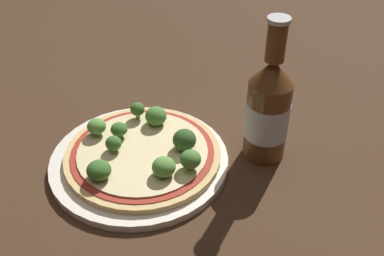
{
  "coord_description": "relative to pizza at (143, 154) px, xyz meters",
  "views": [
    {
      "loc": [
        -0.33,
        -0.46,
        0.47
      ],
      "look_at": [
        0.05,
        -0.08,
        0.06
      ],
      "focal_mm": 42.0,
      "sensor_mm": 36.0,
      "label": 1
    }
  ],
  "objects": [
    {
      "name": "plate",
      "position": [
        -0.01,
        0.0,
        -0.01
      ],
      "size": [
        0.28,
        0.28,
        0.01
      ],
      "color": "silver",
      "rests_on": "ground_plane"
    },
    {
      "name": "broccoli_floret_0",
      "position": [
        0.02,
        -0.08,
        0.02
      ],
      "size": [
        0.03,
        0.03,
        0.03
      ],
      "color": "#89A866",
      "rests_on": "pizza"
    },
    {
      "name": "beer_bottle",
      "position": [
        0.15,
        -0.12,
        0.07
      ],
      "size": [
        0.07,
        0.07,
        0.23
      ],
      "color": "#563319",
      "rests_on": "ground_plane"
    },
    {
      "name": "broccoli_floret_1",
      "position": [
        -0.08,
        -0.0,
        0.02
      ],
      "size": [
        0.03,
        0.03,
        0.03
      ],
      "color": "#89A866",
      "rests_on": "pizza"
    },
    {
      "name": "broccoli_floret_6",
      "position": [
        -0.01,
        -0.06,
        0.02
      ],
      "size": [
        0.03,
        0.03,
        0.03
      ],
      "color": "#89A866",
      "rests_on": "pizza"
    },
    {
      "name": "ground_plane",
      "position": [
        0.01,
        0.03,
        -0.02
      ],
      "size": [
        3.0,
        3.0,
        0.0
      ],
      "primitive_type": "plane",
      "color": "#3D2819"
    },
    {
      "name": "broccoli_floret_8",
      "position": [
        0.05,
        0.07,
        0.02
      ],
      "size": [
        0.02,
        0.02,
        0.03
      ],
      "color": "#89A866",
      "rests_on": "pizza"
    },
    {
      "name": "broccoli_floret_5",
      "position": [
        -0.03,
        0.03,
        0.02
      ],
      "size": [
        0.02,
        0.02,
        0.02
      ],
      "color": "#89A866",
      "rests_on": "pizza"
    },
    {
      "name": "broccoli_floret_4",
      "position": [
        0.05,
        -0.04,
        0.02
      ],
      "size": [
        0.04,
        0.04,
        0.03
      ],
      "color": "#89A866",
      "rests_on": "pizza"
    },
    {
      "name": "broccoli_floret_3",
      "position": [
        0.06,
        0.04,
        0.02
      ],
      "size": [
        0.04,
        0.04,
        0.03
      ],
      "color": "#89A866",
      "rests_on": "pizza"
    },
    {
      "name": "broccoli_floret_7",
      "position": [
        -0.03,
        0.08,
        0.02
      ],
      "size": [
        0.03,
        0.03,
        0.03
      ],
      "color": "#89A866",
      "rests_on": "pizza"
    },
    {
      "name": "broccoli_floret_2",
      "position": [
        -0.0,
        0.05,
        0.02
      ],
      "size": [
        0.03,
        0.03,
        0.02
      ],
      "color": "#89A866",
      "rests_on": "pizza"
    },
    {
      "name": "pizza",
      "position": [
        0.0,
        0.0,
        0.0
      ],
      "size": [
        0.24,
        0.24,
        0.01
      ],
      "color": "tan",
      "rests_on": "plate"
    }
  ]
}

